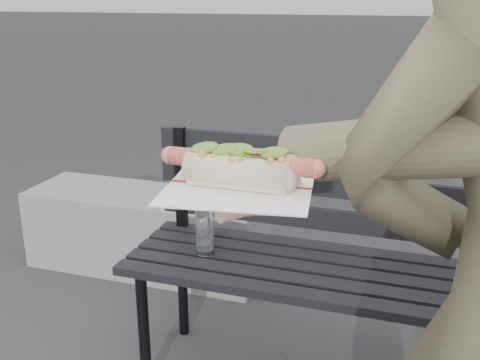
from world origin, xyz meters
name	(u,v)px	position (x,y,z in m)	size (l,w,h in m)	color
park_bench	(345,250)	(0.02, 1.02, 0.52)	(1.50, 0.44, 0.88)	black
concrete_block	(146,231)	(-1.07, 1.63, 0.20)	(1.20, 0.40, 0.40)	slate
held_hotdog	(401,154)	(0.20, 0.00, 1.15)	(0.64, 0.32, 0.20)	#484530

